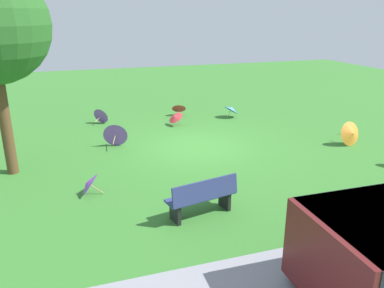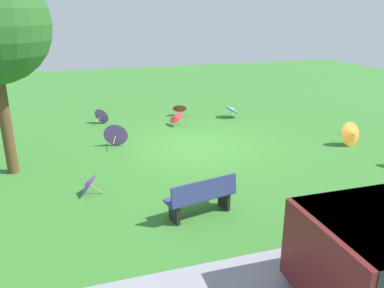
{
  "view_description": "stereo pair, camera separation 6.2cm",
  "coord_description": "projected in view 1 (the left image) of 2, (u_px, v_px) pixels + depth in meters",
  "views": [
    {
      "loc": [
        3.99,
        11.57,
        4.29
      ],
      "look_at": [
        0.66,
        1.39,
        0.6
      ],
      "focal_mm": 35.82,
      "sensor_mm": 36.0,
      "label": 1
    },
    {
      "loc": [
        3.93,
        11.59,
        4.29
      ],
      "look_at": [
        0.66,
        1.39,
        0.6
      ],
      "focal_mm": 35.82,
      "sensor_mm": 36.0,
      "label": 2
    }
  ],
  "objects": [
    {
      "name": "park_bench",
      "position": [
        203.0,
        197.0,
        8.38
      ],
      "size": [
        1.66,
        0.79,
        0.9
      ],
      "color": "navy",
      "rests_on": "ground"
    },
    {
      "name": "parasol_blue_1",
      "position": [
        232.0,
        109.0,
        16.41
      ],
      "size": [
        0.72,
        0.74,
        0.61
      ],
      "color": "tan",
      "rests_on": "ground"
    },
    {
      "name": "parasol_purple_1",
      "position": [
        102.0,
        115.0,
        15.56
      ],
      "size": [
        0.72,
        0.72,
        0.66
      ],
      "color": "tan",
      "rests_on": "ground"
    },
    {
      "name": "parasol_red_2",
      "position": [
        179.0,
        107.0,
        16.77
      ],
      "size": [
        0.74,
        0.69,
        0.6
      ],
      "color": "tan",
      "rests_on": "ground"
    },
    {
      "name": "parasol_purple_3",
      "position": [
        88.0,
        184.0,
        9.43
      ],
      "size": [
        0.67,
        0.74,
        0.58
      ],
      "color": "tan",
      "rests_on": "ground"
    },
    {
      "name": "parasol_purple_4",
      "position": [
        116.0,
        134.0,
        12.87
      ],
      "size": [
        0.88,
        0.89,
        0.83
      ],
      "color": "tan",
      "rests_on": "ground"
    },
    {
      "name": "parasol_red_1",
      "position": [
        175.0,
        117.0,
        15.17
      ],
      "size": [
        0.69,
        0.73,
        0.57
      ],
      "color": "tan",
      "rests_on": "ground"
    },
    {
      "name": "ground",
      "position": [
        198.0,
        146.0,
        12.96
      ],
      "size": [
        40.0,
        40.0,
        0.0
      ],
      "primitive_type": "plane",
      "color": "#387A2D"
    },
    {
      "name": "parasol_orange_0",
      "position": [
        352.0,
        134.0,
        12.89
      ],
      "size": [
        0.88,
        0.86,
        0.84
      ],
      "color": "tan",
      "rests_on": "ground"
    }
  ]
}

